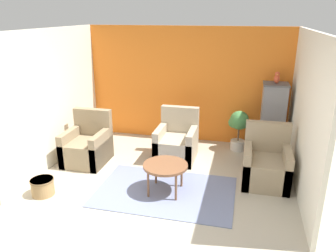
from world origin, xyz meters
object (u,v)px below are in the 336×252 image
(armchair_right, at_px, (266,165))
(potted_plant, at_px, (239,126))
(armchair_middle, at_px, (177,143))
(parrot, at_px, (277,78))
(coffee_table, at_px, (165,167))
(birdcage, at_px, (272,119))
(armchair_left, at_px, (88,147))
(wicker_basket, at_px, (43,186))

(armchair_right, bearing_deg, potted_plant, 111.20)
(armchair_middle, bearing_deg, parrot, 20.96)
(coffee_table, height_order, birdcage, birdcage)
(parrot, bearing_deg, armchair_left, -159.88)
(coffee_table, xyz_separation_m, armchair_right, (1.53, 0.71, -0.13))
(birdcage, xyz_separation_m, parrot, (0.00, 0.00, 0.81))
(armchair_left, relative_size, wicker_basket, 2.66)
(armchair_right, distance_m, potted_plant, 1.40)
(parrot, xyz_separation_m, potted_plant, (-0.63, 0.03, -1.01))
(armchair_middle, bearing_deg, armchair_left, -160.82)
(armchair_middle, xyz_separation_m, wicker_basket, (-1.73, -1.82, -0.16))
(coffee_table, bearing_deg, wicker_basket, -164.03)
(armchair_right, distance_m, birdcage, 1.33)
(birdcage, xyz_separation_m, wicker_basket, (-3.50, -2.49, -0.57))
(parrot, bearing_deg, armchair_middle, -159.04)
(armchair_middle, xyz_separation_m, potted_plant, (1.13, 0.70, 0.22))
(parrot, xyz_separation_m, wicker_basket, (-3.50, -2.50, -1.39))
(birdcage, relative_size, wicker_basket, 3.95)
(armchair_left, bearing_deg, armchair_right, -0.55)
(coffee_table, relative_size, armchair_left, 0.72)
(parrot, height_order, potted_plant, parrot)
(armchair_right, relative_size, wicker_basket, 2.66)
(wicker_basket, bearing_deg, armchair_middle, 46.42)
(birdcage, distance_m, parrot, 0.81)
(potted_plant, xyz_separation_m, wicker_basket, (-2.87, -2.52, -0.38))
(armchair_middle, height_order, wicker_basket, armchair_middle)
(parrot, bearing_deg, armchair_right, -95.97)
(armchair_left, height_order, birdcage, birdcage)
(parrot, bearing_deg, potted_plant, 177.67)
(armchair_right, xyz_separation_m, potted_plant, (-0.50, 1.29, 0.22))
(coffee_table, distance_m, potted_plant, 2.25)
(armchair_left, xyz_separation_m, wicker_basket, (-0.14, -1.26, -0.16))
(wicker_basket, bearing_deg, parrot, 35.52)
(armchair_left, bearing_deg, parrot, 20.12)
(parrot, height_order, wicker_basket, parrot)
(armchair_right, xyz_separation_m, armchair_middle, (-1.63, 0.59, 0.00))
(birdcage, height_order, potted_plant, birdcage)
(parrot, distance_m, wicker_basket, 4.51)
(armchair_middle, xyz_separation_m, parrot, (1.76, 0.68, 1.22))
(potted_plant, bearing_deg, parrot, -2.33)
(parrot, distance_m, potted_plant, 1.19)
(coffee_table, bearing_deg, armchair_middle, 94.44)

